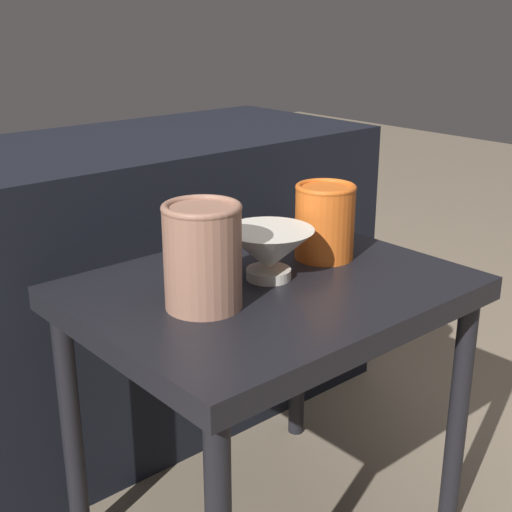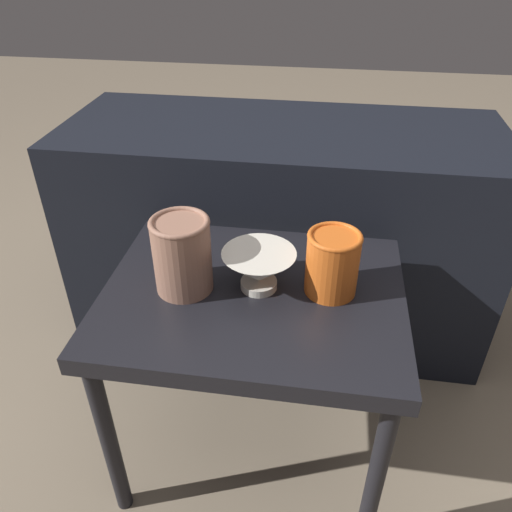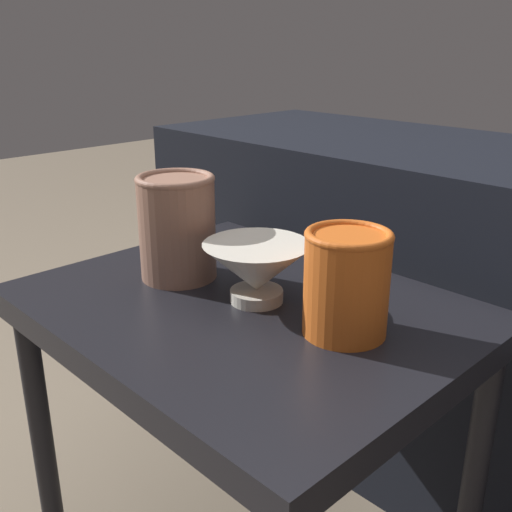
# 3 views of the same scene
# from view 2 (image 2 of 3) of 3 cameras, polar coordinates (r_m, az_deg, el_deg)

# --- Properties ---
(ground_plane) EXTENTS (8.00, 8.00, 0.00)m
(ground_plane) POSITION_cam_2_polar(r_m,az_deg,el_deg) (1.42, -0.24, -20.44)
(ground_plane) COLOR #7F705B
(table) EXTENTS (0.63, 0.49, 0.51)m
(table) POSITION_cam_2_polar(r_m,az_deg,el_deg) (1.08, -0.30, -6.57)
(table) COLOR black
(table) RESTS_ON ground_plane
(couch_backdrop) EXTENTS (1.26, 0.50, 0.67)m
(couch_backdrop) POSITION_cam_2_polar(r_m,az_deg,el_deg) (1.59, 2.70, 2.96)
(couch_backdrop) COLOR black
(couch_backdrop) RESTS_ON ground_plane
(bowl) EXTENTS (0.15, 0.15, 0.09)m
(bowl) POSITION_cam_2_polar(r_m,az_deg,el_deg) (1.02, 0.33, -1.39)
(bowl) COLOR silver
(bowl) RESTS_ON table
(vase_textured_left) EXTENTS (0.12, 0.12, 0.16)m
(vase_textured_left) POSITION_cam_2_polar(r_m,az_deg,el_deg) (1.02, -8.44, 0.25)
(vase_textured_left) COLOR #996B56
(vase_textured_left) RESTS_ON table
(vase_colorful_right) EXTENTS (0.11, 0.11, 0.14)m
(vase_colorful_right) POSITION_cam_2_polar(r_m,az_deg,el_deg) (1.02, 8.73, -0.71)
(vase_colorful_right) COLOR orange
(vase_colorful_right) RESTS_ON table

